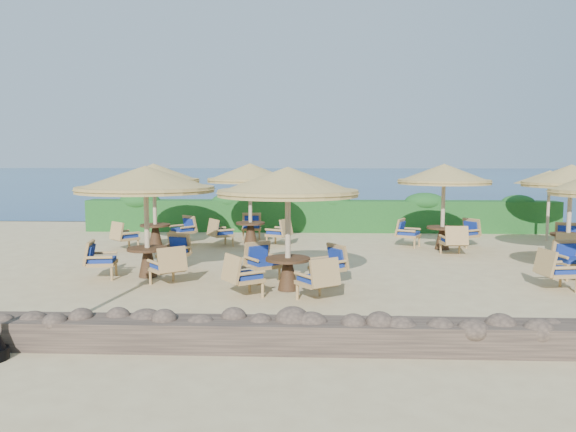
{
  "coord_description": "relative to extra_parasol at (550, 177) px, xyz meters",
  "views": [
    {
      "loc": [
        -0.29,
        -14.29,
        2.85
      ],
      "look_at": [
        -0.93,
        0.48,
        1.3
      ],
      "focal_mm": 35.0,
      "sensor_mm": 36.0,
      "label": 1
    }
  ],
  "objects": [
    {
      "name": "ground",
      "position": [
        -7.8,
        -5.2,
        -2.17
      ],
      "size": [
        120.0,
        120.0,
        0.0
      ],
      "primitive_type": "plane",
      "color": "tan",
      "rests_on": "ground"
    },
    {
      "name": "sea",
      "position": [
        -7.8,
        64.8,
        -2.17
      ],
      "size": [
        160.0,
        160.0,
        0.0
      ],
      "primitive_type": "plane",
      "color": "navy",
      "rests_on": "ground"
    },
    {
      "name": "hedge",
      "position": [
        -7.8,
        2.0,
        -1.57
      ],
      "size": [
        18.0,
        0.9,
        1.2
      ],
      "primitive_type": "cube",
      "color": "#17481A",
      "rests_on": "ground"
    },
    {
      "name": "stone_wall",
      "position": [
        -7.8,
        -11.4,
        -1.95
      ],
      "size": [
        15.0,
        0.65,
        0.44
      ],
      "primitive_type": "cube",
      "color": "brown",
      "rests_on": "ground"
    },
    {
      "name": "extra_parasol",
      "position": [
        0.0,
        0.0,
        0.0
      ],
      "size": [
        2.3,
        2.3,
        2.41
      ],
      "color": "#C5AF8A",
      "rests_on": "ground"
    },
    {
      "name": "cafe_set_0",
      "position": [
        -12.01,
        -6.46,
        -0.17
      ],
      "size": [
        3.28,
        3.28,
        2.65
      ],
      "color": "#C5AF8A",
      "rests_on": "ground"
    },
    {
      "name": "cafe_set_1",
      "position": [
        -8.61,
        -7.65,
        -0.29
      ],
      "size": [
        3.04,
        3.04,
        2.65
      ],
      "color": "#C5AF8A",
      "rests_on": "ground"
    },
    {
      "name": "cafe_set_3",
      "position": [
        -13.12,
        -1.83,
        -0.14
      ],
      "size": [
        2.91,
        2.91,
        2.65
      ],
      "color": "#C5AF8A",
      "rests_on": "ground"
    },
    {
      "name": "cafe_set_4",
      "position": [
        -10.13,
        -1.13,
        -0.25
      ],
      "size": [
        2.84,
        2.84,
        2.65
      ],
      "color": "#C5AF8A",
      "rests_on": "ground"
    },
    {
      "name": "cafe_set_5",
      "position": [
        -4.05,
        -2.07,
        -0.25
      ],
      "size": [
        2.86,
        2.86,
        2.65
      ],
      "color": "#C5AF8A",
      "rests_on": "ground"
    },
    {
      "name": "cafe_set_6",
      "position": [
        -0.88,
        -3.53,
        -0.19
      ],
      "size": [
        2.65,
        2.85,
        2.65
      ],
      "color": "#C5AF8A",
      "rests_on": "ground"
    }
  ]
}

